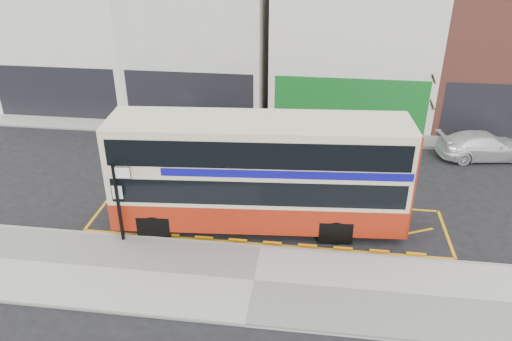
# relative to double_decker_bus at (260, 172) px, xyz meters

# --- Properties ---
(ground) EXTENTS (120.00, 120.00, 0.00)m
(ground) POSITION_rel_double_decker_bus_xyz_m (0.25, -1.29, -2.33)
(ground) COLOR black
(ground) RESTS_ON ground
(pavement) EXTENTS (40.00, 4.00, 0.15)m
(pavement) POSITION_rel_double_decker_bus_xyz_m (0.25, -3.59, -2.25)
(pavement) COLOR #A8A6A0
(pavement) RESTS_ON ground
(kerb) EXTENTS (40.00, 0.15, 0.15)m
(kerb) POSITION_rel_double_decker_bus_xyz_m (0.25, -1.67, -2.25)
(kerb) COLOR gray
(kerb) RESTS_ON ground
(far_pavement) EXTENTS (50.00, 3.00, 0.15)m
(far_pavement) POSITION_rel_double_decker_bus_xyz_m (0.25, 9.71, -2.25)
(far_pavement) COLOR #A8A6A0
(far_pavement) RESTS_ON ground
(road_markings) EXTENTS (14.00, 3.40, 0.01)m
(road_markings) POSITION_rel_double_decker_bus_xyz_m (0.25, 0.31, -2.32)
(road_markings) COLOR orange
(road_markings) RESTS_ON ground
(terrace_far_left) EXTENTS (8.00, 8.01, 10.80)m
(terrace_far_left) POSITION_rel_double_decker_bus_xyz_m (-13.25, 13.69, 2.50)
(terrace_far_left) COLOR silver
(terrace_far_left) RESTS_ON ground
(terrace_left) EXTENTS (8.00, 8.01, 11.80)m
(terrace_left) POSITION_rel_double_decker_bus_xyz_m (-5.25, 13.69, 2.99)
(terrace_left) COLOR silver
(terrace_left) RESTS_ON ground
(terrace_green_shop) EXTENTS (9.00, 8.01, 11.30)m
(terrace_green_shop) POSITION_rel_double_decker_bus_xyz_m (3.75, 13.69, 2.74)
(terrace_green_shop) COLOR silver
(terrace_green_shop) RESTS_ON ground
(terrace_right) EXTENTS (9.00, 8.01, 10.30)m
(terrace_right) POSITION_rel_double_decker_bus_xyz_m (12.75, 13.69, 2.25)
(terrace_right) COLOR #96493C
(terrace_right) RESTS_ON ground
(double_decker_bus) EXTENTS (11.24, 3.41, 4.42)m
(double_decker_bus) POSITION_rel_double_decker_bus_xyz_m (0.00, 0.00, 0.00)
(double_decker_bus) COLOR beige
(double_decker_bus) RESTS_ON ground
(bus_stop_post) EXTENTS (0.78, 0.15, 3.13)m
(bus_stop_post) POSITION_rel_double_decker_bus_xyz_m (-4.85, -1.89, -0.31)
(bus_stop_post) COLOR black
(bus_stop_post) RESTS_ON pavement
(car_silver) EXTENTS (4.00, 2.66, 1.27)m
(car_silver) POSITION_rel_double_decker_bus_xyz_m (-6.58, 7.46, -1.69)
(car_silver) COLOR #B1B1B6
(car_silver) RESTS_ON ground
(car_grey) EXTENTS (4.89, 2.75, 1.53)m
(car_grey) POSITION_rel_double_decker_bus_xyz_m (-2.86, 7.48, -1.56)
(car_grey) COLOR #404347
(car_grey) RESTS_ON ground
(car_white) EXTENTS (4.85, 2.63, 1.33)m
(car_white) POSITION_rel_double_decker_bus_xyz_m (10.40, 7.48, -1.66)
(car_white) COLOR silver
(car_white) RESTS_ON ground
(street_tree_right) EXTENTS (2.13, 2.13, 4.61)m
(street_tree_right) POSITION_rel_double_decker_bus_xyz_m (7.99, 10.35, 0.81)
(street_tree_right) COLOR black
(street_tree_right) RESTS_ON ground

